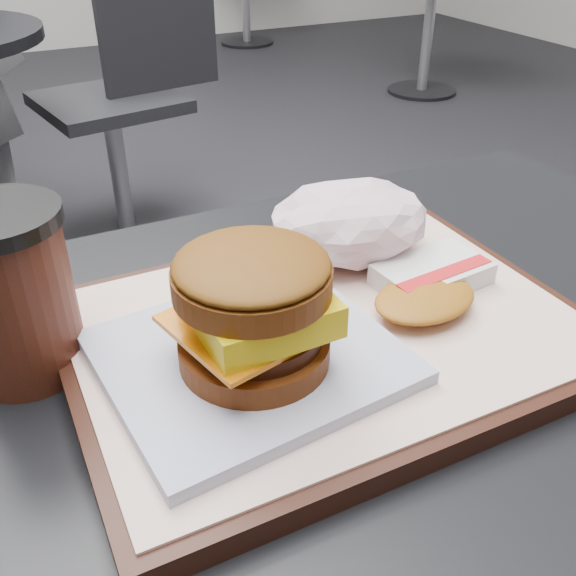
# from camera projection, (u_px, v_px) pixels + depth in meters

# --- Properties ---
(customer_table) EXTENTS (0.80, 0.60, 0.77)m
(customer_table) POSITION_uv_depth(u_px,v_px,m) (363.00, 528.00, 0.57)
(customer_table) COLOR #A5A5AA
(customer_table) RESTS_ON ground
(serving_tray) EXTENTS (0.38, 0.28, 0.02)m
(serving_tray) POSITION_uv_depth(u_px,v_px,m) (326.00, 333.00, 0.49)
(serving_tray) COLOR black
(serving_tray) RESTS_ON customer_table
(breakfast_sandwich) EXTENTS (0.21, 0.19, 0.09)m
(breakfast_sandwich) POSITION_uv_depth(u_px,v_px,m) (252.00, 321.00, 0.41)
(breakfast_sandwich) COLOR silver
(breakfast_sandwich) RESTS_ON serving_tray
(hash_brown) EXTENTS (0.12, 0.10, 0.02)m
(hash_brown) POSITION_uv_depth(u_px,v_px,m) (429.00, 285.00, 0.51)
(hash_brown) COLOR silver
(hash_brown) RESTS_ON serving_tray
(crumpled_wrapper) EXTENTS (0.14, 0.11, 0.06)m
(crumpled_wrapper) POSITION_uv_depth(u_px,v_px,m) (351.00, 222.00, 0.55)
(crumpled_wrapper) COLOR white
(crumpled_wrapper) RESTS_ON serving_tray
(coffee_cup) EXTENTS (0.09, 0.09, 0.13)m
(coffee_cup) POSITION_uv_depth(u_px,v_px,m) (12.00, 293.00, 0.43)
(coffee_cup) COLOR #3E180E
(coffee_cup) RESTS_ON customer_table
(neighbor_chair) EXTENTS (0.63, 0.49, 0.88)m
(neighbor_chair) POSITION_uv_depth(u_px,v_px,m) (127.00, 84.00, 2.08)
(neighbor_chair) COLOR #9D9EA2
(neighbor_chair) RESTS_ON ground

